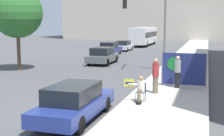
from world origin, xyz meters
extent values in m
plane|color=#4F4F51|center=(0.00, 0.00, 0.00)|extent=(160.00, 160.00, 0.00)
cube|color=beige|center=(3.35, 15.00, 0.09)|extent=(3.78, 90.00, 0.17)
cylinder|color=#474C56|center=(2.12, 1.86, 0.39)|extent=(0.03, 0.03, 0.43)
cylinder|color=#474C56|center=(2.49, 1.86, 0.39)|extent=(0.03, 0.03, 0.43)
cylinder|color=#474C56|center=(2.12, 2.23, 0.39)|extent=(0.03, 0.03, 0.43)
cylinder|color=#474C56|center=(2.49, 2.23, 0.39)|extent=(0.03, 0.03, 0.43)
cube|color=navy|center=(2.30, 2.05, 0.61)|extent=(0.40, 0.40, 0.02)
cube|color=navy|center=(2.30, 2.24, 0.81)|extent=(0.40, 0.02, 0.38)
cylinder|color=#756651|center=(2.30, 1.89, 0.71)|extent=(0.18, 0.42, 0.18)
cylinder|color=#756651|center=(2.30, 1.68, 0.39)|extent=(0.16, 0.16, 0.43)
cube|color=black|center=(2.30, 1.62, 0.22)|extent=(0.20, 0.28, 0.10)
cylinder|color=silver|center=(2.30, 2.08, 0.88)|extent=(0.34, 0.34, 0.52)
sphere|color=tan|center=(2.30, 2.08, 1.25)|extent=(0.22, 0.22, 0.22)
cylinder|color=silver|center=(1.97, 2.00, 0.96)|extent=(0.45, 0.09, 0.09)
cube|color=yellow|center=(1.77, 2.00, 1.02)|extent=(0.47, 0.02, 0.36)
cube|color=navy|center=(1.77, 1.98, 1.02)|extent=(0.36, 0.01, 0.09)
cylinder|color=#756651|center=(2.65, 4.00, 0.61)|extent=(0.28, 0.28, 0.86)
cylinder|color=#B23333|center=(2.65, 4.00, 1.38)|extent=(0.34, 0.34, 0.68)
sphere|color=tan|center=(2.65, 4.00, 1.83)|extent=(0.23, 0.23, 0.23)
cylinder|color=black|center=(3.59, 5.69, 0.60)|extent=(0.28, 0.28, 0.86)
cylinder|color=#9E9EA3|center=(3.59, 5.69, 1.37)|extent=(0.34, 0.34, 0.68)
sphere|color=beige|center=(3.59, 5.69, 1.82)|extent=(0.23, 0.23, 0.23)
cylinder|color=slate|center=(2.68, 6.15, 1.11)|extent=(0.06, 0.06, 1.88)
cylinder|color=slate|center=(5.08, 6.15, 1.11)|extent=(0.06, 0.06, 1.88)
cube|color=navy|center=(3.88, 6.15, 1.16)|extent=(2.41, 0.02, 1.78)
cylinder|color=#197A33|center=(3.35, 6.13, 1.43)|extent=(0.78, 0.01, 0.78)
cylinder|color=slate|center=(1.89, 13.00, 3.07)|extent=(0.16, 0.16, 5.80)
cube|color=black|center=(-1.21, 12.53, 5.26)|extent=(0.34, 0.34, 0.84)
sphere|color=green|center=(-1.21, 12.53, 4.98)|extent=(0.18, 0.18, 0.18)
cube|color=navy|center=(0.32, -0.74, 0.53)|extent=(1.75, 4.60, 0.52)
cube|color=black|center=(0.32, -0.92, 1.10)|extent=(1.51, 2.39, 0.62)
cylinder|color=black|center=(-0.45, 0.69, 0.32)|extent=(0.22, 0.64, 0.64)
cylinder|color=black|center=(1.09, 0.69, 0.32)|extent=(0.22, 0.64, 0.64)
cylinder|color=black|center=(-0.45, -2.16, 0.32)|extent=(0.22, 0.64, 0.64)
cylinder|color=black|center=(1.09, -2.16, 0.32)|extent=(0.22, 0.64, 0.64)
cube|color=#565B60|center=(-4.04, 15.49, 0.57)|extent=(1.89, 4.38, 0.59)
cube|color=black|center=(-4.04, 15.32, 1.20)|extent=(1.62, 2.28, 0.68)
cylinder|color=black|center=(-4.87, 16.85, 0.32)|extent=(0.22, 0.64, 0.64)
cylinder|color=black|center=(-3.20, 16.85, 0.32)|extent=(0.22, 0.64, 0.64)
cylinder|color=black|center=(-4.87, 14.13, 0.32)|extent=(0.22, 0.64, 0.64)
cylinder|color=black|center=(-3.20, 14.13, 0.32)|extent=(0.22, 0.64, 0.64)
cube|color=navy|center=(-5.89, 23.59, 0.56)|extent=(1.83, 4.64, 0.59)
cube|color=black|center=(-5.89, 23.40, 1.19)|extent=(1.57, 2.41, 0.67)
cylinder|color=black|center=(-6.70, 25.03, 0.32)|extent=(0.22, 0.64, 0.64)
cylinder|color=black|center=(-5.09, 25.03, 0.32)|extent=(0.22, 0.64, 0.64)
cylinder|color=black|center=(-6.70, 22.15, 0.32)|extent=(0.22, 0.64, 0.64)
cylinder|color=black|center=(-5.09, 22.15, 0.32)|extent=(0.22, 0.64, 0.64)
cube|color=white|center=(-5.78, 29.52, 0.53)|extent=(1.82, 4.12, 0.51)
cube|color=black|center=(-5.78, 29.35, 1.09)|extent=(1.56, 2.14, 0.61)
cylinder|color=black|center=(-6.58, 30.80, 0.32)|extent=(0.22, 0.64, 0.64)
cylinder|color=black|center=(-4.98, 30.80, 0.32)|extent=(0.22, 0.64, 0.64)
cylinder|color=black|center=(-6.58, 28.24, 0.32)|extent=(0.22, 0.64, 0.64)
cylinder|color=black|center=(-4.98, 28.24, 0.32)|extent=(0.22, 0.64, 0.64)
cube|color=silver|center=(-5.12, 40.35, 1.74)|extent=(2.54, 11.57, 2.59)
cube|color=black|center=(-5.12, 40.35, 1.88)|extent=(2.56, 10.99, 0.85)
cylinder|color=black|center=(-6.24, 43.94, 0.52)|extent=(0.30, 1.04, 1.04)
cylinder|color=black|center=(-3.99, 43.94, 0.52)|extent=(0.30, 1.04, 1.04)
cylinder|color=black|center=(-6.24, 36.76, 0.52)|extent=(0.30, 1.04, 1.04)
cylinder|color=black|center=(-3.99, 36.76, 0.52)|extent=(0.30, 1.04, 1.04)
cylinder|color=brown|center=(-9.15, 9.87, 1.57)|extent=(0.28, 0.28, 3.13)
sphere|color=#2D6B2D|center=(-9.15, 9.87, 4.51)|extent=(3.94, 3.94, 3.94)
camera|label=1|loc=(5.07, -11.45, 3.67)|focal=50.00mm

